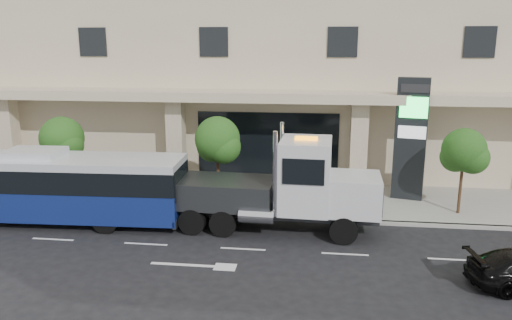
{
  "coord_description": "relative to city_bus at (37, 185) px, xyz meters",
  "views": [
    {
      "loc": [
        2.8,
        -19.72,
        8.02
      ],
      "look_at": [
        0.09,
        2.0,
        2.81
      ],
      "focal_mm": 35.0,
      "sensor_mm": 36.0,
      "label": 1
    }
  ],
  "objects": [
    {
      "name": "ground",
      "position": [
        9.68,
        -0.49,
        -1.71
      ],
      "size": [
        120.0,
        120.0,
        0.0
      ],
      "primitive_type": "plane",
      "color": "black",
      "rests_on": "ground"
    },
    {
      "name": "sidewalk",
      "position": [
        9.68,
        4.51,
        -1.64
      ],
      "size": [
        120.0,
        6.0,
        0.15
      ],
      "primitive_type": "cube",
      "color": "gray",
      "rests_on": "ground"
    },
    {
      "name": "curb",
      "position": [
        9.68,
        1.51,
        -1.64
      ],
      "size": [
        120.0,
        0.3,
        0.15
      ],
      "primitive_type": "cube",
      "color": "gray",
      "rests_on": "ground"
    },
    {
      "name": "convention_center",
      "position": [
        9.68,
        14.93,
        8.26
      ],
      "size": [
        60.0,
        17.6,
        20.0
      ],
      "color": "#BEAC8E",
      "rests_on": "ground"
    },
    {
      "name": "tree_left",
      "position": [
        -0.3,
        3.1,
        1.4
      ],
      "size": [
        2.27,
        2.2,
        4.22
      ],
      "color": "#422B19",
      "rests_on": "sidewalk"
    },
    {
      "name": "tree_mid",
      "position": [
        7.7,
        3.1,
        1.55
      ],
      "size": [
        2.28,
        2.2,
        4.38
      ],
      "color": "#422B19",
      "rests_on": "sidewalk"
    },
    {
      "name": "tree_right",
      "position": [
        19.2,
        3.1,
        1.32
      ],
      "size": [
        2.1,
        2.0,
        4.04
      ],
      "color": "#422B19",
      "rests_on": "sidewalk"
    },
    {
      "name": "city_bus",
      "position": [
        0.0,
        0.0,
        0.0
      ],
      "size": [
        13.37,
        3.31,
        3.36
      ],
      "rotation": [
        0.0,
        0.0,
        0.04
      ],
      "color": "black",
      "rests_on": "ground"
    },
    {
      "name": "tow_truck",
      "position": [
        11.14,
        0.22,
        0.17
      ],
      "size": [
        10.08,
        2.85,
        4.58
      ],
      "rotation": [
        0.0,
        0.0,
        -0.04
      ],
      "color": "#2D3033",
      "rests_on": "ground"
    },
    {
      "name": "signage_pylon",
      "position": [
        17.13,
        5.13,
        1.57
      ],
      "size": [
        1.62,
        0.91,
        6.17
      ],
      "rotation": [
        0.0,
        0.0,
        -0.24
      ],
      "color": "black",
      "rests_on": "sidewalk"
    }
  ]
}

